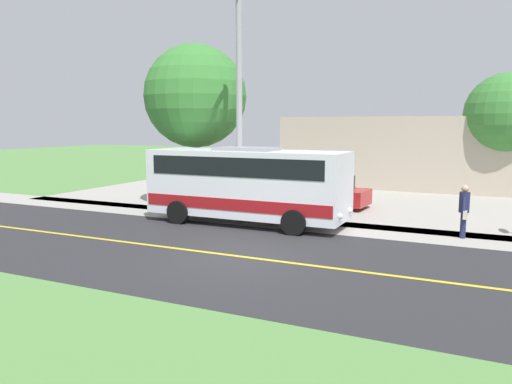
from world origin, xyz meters
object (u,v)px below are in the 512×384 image
pedestrian_with_bags (464,209)px  parked_car_near (321,192)px  tree_curbside (195,97)px  tree_lot_edge (507,114)px  street_light_pole (238,100)px  commercial_building (425,150)px  shuttle_bus_front (247,182)px

pedestrian_with_bags → parked_car_near: pedestrian_with_bags is taller
tree_curbside → tree_lot_edge: size_ratio=1.14×
street_light_pole → tree_lot_edge: (-12.51, 9.64, -0.42)m
parked_car_near → tree_lot_edge: 11.57m
pedestrian_with_bags → commercial_building: size_ratio=0.11×
commercial_building → tree_lot_edge: bearing=48.5°
street_light_pole → tree_curbside: 4.33m
street_light_pole → commercial_building: (-16.51, 5.12, -2.63)m
parked_car_near → tree_curbside: tree_curbside is taller
tree_curbside → shuttle_bus_front: bearing=54.5°
pedestrian_with_bags → commercial_building: (-15.99, -3.16, 1.16)m
street_light_pole → parked_car_near: 6.50m
tree_curbside → parked_car_near: bearing=111.7°
street_light_pole → tree_lot_edge: bearing=142.4°
shuttle_bus_front → pedestrian_with_bags: (-0.92, 7.70, -0.65)m
tree_lot_edge → commercial_building: bearing=-131.5°
tree_lot_edge → commercial_building: (-4.00, -4.52, -2.21)m
tree_lot_edge → commercial_building: size_ratio=0.40×
shuttle_bus_front → tree_curbside: tree_curbside is taller
tree_lot_edge → shuttle_bus_front: bearing=-35.0°
shuttle_bus_front → tree_curbside: size_ratio=1.05×
shuttle_bus_front → street_light_pole: (-0.40, -0.58, 3.14)m
street_light_pole → parked_car_near: (-4.68, 1.95, -4.07)m
commercial_building → shuttle_bus_front: bearing=-15.0°
pedestrian_with_bags → street_light_pole: bearing=-86.4°
commercial_building → tree_curbside: bearing=-31.6°
shuttle_bus_front → commercial_building: (-16.91, 4.54, 0.51)m
shuttle_bus_front → commercial_building: commercial_building is taller
shuttle_bus_front → pedestrian_with_bags: 7.78m
pedestrian_with_bags → tree_curbside: size_ratio=0.24×
tree_curbside → tree_lot_edge: 16.53m
shuttle_bus_front → tree_curbside: (-2.91, -4.09, 3.46)m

